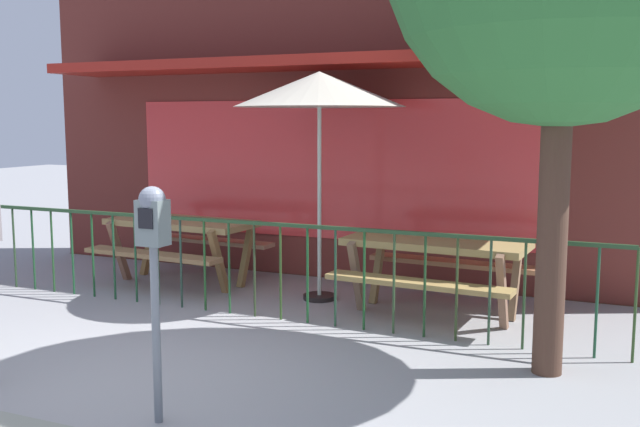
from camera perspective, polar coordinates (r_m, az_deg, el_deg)
ground at (r=5.70m, az=-15.47°, el=-13.00°), size 40.00×40.00×0.00m
pub_storefront at (r=9.06m, az=1.34°, el=11.76°), size 8.30×1.46×5.33m
patio_fence_front at (r=7.20m, az=-5.22°, el=-3.00°), size 7.00×0.04×0.97m
picnic_table_left at (r=8.79m, az=-10.90°, el=-1.54°), size 1.89×1.48×0.79m
picnic_table_right at (r=7.32m, az=9.12°, el=-3.31°), size 1.89×1.48×0.79m
patio_umbrella at (r=7.75m, az=-0.05°, el=9.69°), size 1.84×1.84×2.47m
parking_meter_far at (r=4.69m, az=-13.04°, el=-2.18°), size 0.18×0.17×1.55m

